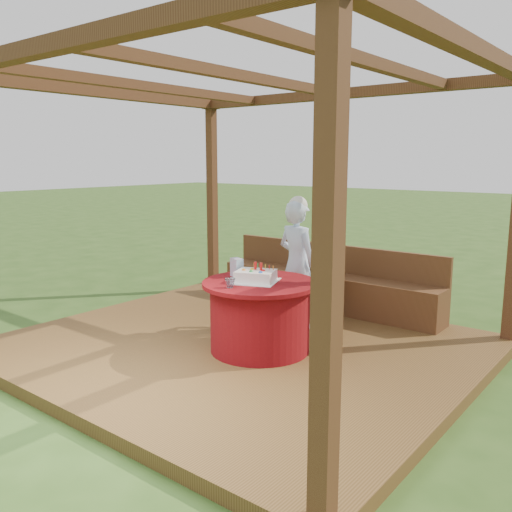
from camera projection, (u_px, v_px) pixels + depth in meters
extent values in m
plane|color=#2D4D19|center=(241.00, 354.00, 5.64)|extent=(60.00, 60.00, 0.00)
cube|color=brown|center=(241.00, 348.00, 5.63)|extent=(4.50, 4.00, 0.12)
cube|color=brown|center=(328.00, 280.00, 2.63)|extent=(0.12, 0.12, 2.60)
cube|color=brown|center=(212.00, 198.00, 8.14)|extent=(0.12, 0.12, 2.60)
cube|color=brown|center=(63.00, 43.00, 3.69)|extent=(4.50, 0.14, 0.12)
cube|color=brown|center=(339.00, 94.00, 6.60)|extent=(4.50, 0.14, 0.12)
cube|color=brown|center=(103.00, 92.00, 6.45)|extent=(0.14, 4.00, 0.12)
cube|color=brown|center=(469.00, 47.00, 3.84)|extent=(0.14, 4.00, 0.12)
cube|color=brown|center=(149.00, 87.00, 5.94)|extent=(0.10, 3.70, 0.10)
cube|color=brown|center=(240.00, 76.00, 5.15)|extent=(0.10, 3.70, 0.10)
cube|color=brown|center=(363.00, 60.00, 4.35)|extent=(0.10, 3.70, 0.10)
cube|color=brown|center=(327.00, 291.00, 6.89)|extent=(3.00, 0.42, 0.45)
cube|color=brown|center=(335.00, 258.00, 6.96)|extent=(3.00, 0.06, 0.35)
cylinder|color=maroon|center=(260.00, 318.00, 5.35)|extent=(0.98, 0.98, 0.66)
cylinder|color=maroon|center=(260.00, 284.00, 5.29)|extent=(1.13, 1.13, 0.04)
cube|color=#3B1F12|center=(316.00, 285.00, 6.22)|extent=(0.51, 0.51, 0.05)
cylinder|color=#3B1F12|center=(295.00, 306.00, 6.20)|extent=(0.04, 0.04, 0.45)
cylinder|color=#3B1F12|center=(324.00, 310.00, 6.02)|extent=(0.04, 0.04, 0.45)
cylinder|color=#3B1F12|center=(308.00, 299.00, 6.50)|extent=(0.04, 0.04, 0.45)
cylinder|color=#3B1F12|center=(336.00, 303.00, 6.32)|extent=(0.04, 0.04, 0.45)
cube|color=#3B1F12|center=(324.00, 263.00, 6.35)|extent=(0.45, 0.10, 0.45)
imported|color=#A8CEFA|center=(297.00, 264.00, 6.06)|extent=(0.57, 0.43, 1.43)
sphere|color=white|center=(298.00, 206.00, 5.94)|extent=(0.21, 0.21, 0.21)
cube|color=white|center=(256.00, 281.00, 5.28)|extent=(0.54, 0.54, 0.01)
cube|color=white|center=(256.00, 276.00, 5.27)|extent=(0.44, 0.40, 0.10)
cylinder|color=red|center=(255.00, 266.00, 5.31)|extent=(0.03, 0.03, 0.07)
cylinder|color=red|center=(261.00, 267.00, 5.27)|extent=(0.03, 0.03, 0.07)
sphere|color=orange|center=(244.00, 269.00, 5.28)|extent=(0.04, 0.04, 0.04)
sphere|color=green|center=(251.00, 270.00, 5.21)|extent=(0.04, 0.04, 0.04)
sphere|color=blue|center=(261.00, 271.00, 5.16)|extent=(0.04, 0.04, 0.04)
sphere|color=yellow|center=(252.00, 268.00, 5.31)|extent=(0.04, 0.04, 0.04)
sphere|color=red|center=(263.00, 270.00, 5.24)|extent=(0.04, 0.04, 0.04)
cube|color=pink|center=(237.00, 267.00, 5.50)|extent=(0.15, 0.12, 0.19)
imported|color=white|center=(230.00, 283.00, 5.02)|extent=(0.13, 0.13, 0.09)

